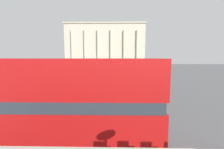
% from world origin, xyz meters
% --- Properties ---
extents(double_decker_bus, '(10.73, 2.72, 4.23)m').
position_xyz_m(double_decker_bus, '(-4.49, 4.41, 2.35)').
color(double_decker_bus, black).
rests_on(double_decker_bus, ground_plane).
extents(plaza_building_left, '(29.78, 15.48, 16.92)m').
position_xyz_m(plaza_building_left, '(-4.79, 59.72, 8.46)').
color(plaza_building_left, beige).
rests_on(plaza_building_left, ground_plane).
extents(traffic_light_near, '(0.42, 0.24, 3.56)m').
position_xyz_m(traffic_light_near, '(3.23, 11.70, 2.34)').
color(traffic_light_near, black).
rests_on(traffic_light_near, ground_plane).
extents(traffic_light_mid, '(0.42, 0.24, 3.58)m').
position_xyz_m(traffic_light_mid, '(1.28, 18.43, 2.35)').
color(traffic_light_mid, black).
rests_on(traffic_light_mid, ground_plane).
extents(pedestrian_black, '(0.32, 0.32, 1.81)m').
position_xyz_m(pedestrian_black, '(-4.91, 19.11, 1.05)').
color(pedestrian_black, '#282B33').
rests_on(pedestrian_black, ground_plane).
extents(pedestrian_blue, '(0.32, 0.32, 1.59)m').
position_xyz_m(pedestrian_blue, '(1.89, 18.62, 0.91)').
color(pedestrian_blue, '#282B33').
rests_on(pedestrian_blue, ground_plane).
extents(pedestrian_red, '(0.32, 0.32, 1.79)m').
position_xyz_m(pedestrian_red, '(-7.05, 20.67, 1.04)').
color(pedestrian_red, '#282B33').
rests_on(pedestrian_red, ground_plane).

